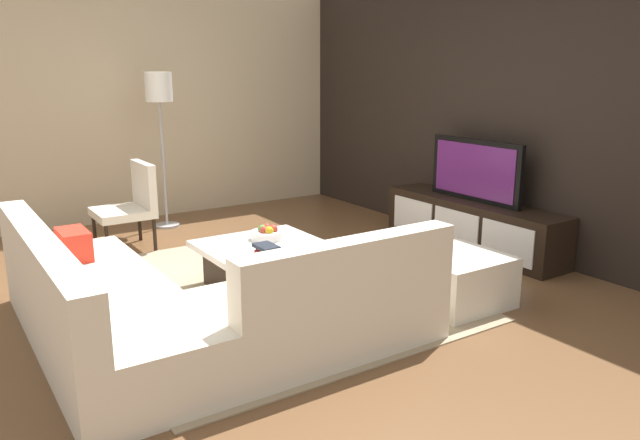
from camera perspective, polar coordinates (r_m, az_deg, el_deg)
The scene contains 13 objects.
ground_plane at distance 5.04m, azimuth -5.32°, elevation -7.00°, with size 14.00×14.00×0.00m, color brown.
feature_wall_back at distance 6.44m, azimuth 16.36°, elevation 9.90°, with size 6.40×0.12×2.80m, color black.
side_wall_left at distance 7.75m, azimuth -15.73°, elevation 10.56°, with size 0.12×5.20×2.80m, color #C6B28E.
area_rug at distance 5.12m, azimuth -5.85°, elevation -6.61°, with size 3.14×2.60×0.01m, color tan.
media_console at distance 6.39m, azimuth 13.89°, elevation -0.44°, with size 2.06×0.46×0.50m.
television at distance 6.28m, azimuth 14.19°, elevation 4.48°, with size 1.12×0.06×0.61m.
sectional_couch at distance 4.17m, azimuth -12.47°, elevation -7.86°, with size 2.42×2.40×0.80m.
coffee_table at distance 5.10m, azimuth -4.91°, elevation -4.33°, with size 1.03×0.98×0.38m.
accent_chair_near at distance 6.47m, azimuth -17.03°, elevation 1.68°, with size 0.56×0.55×0.87m.
floor_lamp at distance 7.14m, azimuth -14.67°, elevation 10.83°, with size 0.30×0.30×1.74m.
ottoman at distance 4.91m, azimuth 12.40°, elevation -5.36°, with size 0.70×0.70×0.40m, color beige.
fruit_bowl at distance 5.23m, azimuth -4.94°, elevation -1.25°, with size 0.28×0.28×0.12m.
book_stack at distance 4.79m, azimuth -4.93°, elevation -2.77°, with size 0.22×0.15×0.08m.
Camera 1 is at (4.16, -2.20, 1.81)m, focal length 34.55 mm.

